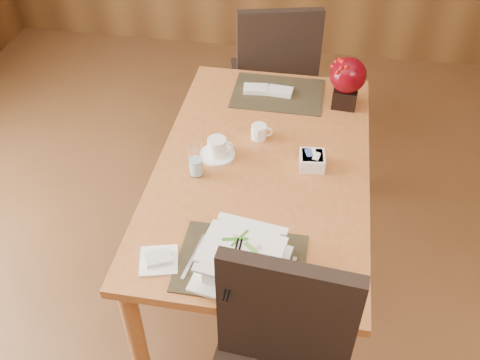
% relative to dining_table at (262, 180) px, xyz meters
% --- Properties ---
extents(dining_table, '(0.90, 1.50, 0.75)m').
position_rel_dining_table_xyz_m(dining_table, '(0.00, 0.00, 0.00)').
color(dining_table, '#B56932').
rests_on(dining_table, ground).
extents(placemat_near, '(0.45, 0.33, 0.01)m').
position_rel_dining_table_xyz_m(placemat_near, '(0.00, -0.55, 0.10)').
color(placemat_near, black).
rests_on(placemat_near, dining_table).
extents(placemat_far, '(0.45, 0.33, 0.01)m').
position_rel_dining_table_xyz_m(placemat_far, '(0.00, 0.55, 0.10)').
color(placemat_far, black).
rests_on(placemat_far, dining_table).
extents(soup_setting, '(0.34, 0.34, 0.12)m').
position_rel_dining_table_xyz_m(soup_setting, '(0.01, -0.58, 0.16)').
color(soup_setting, white).
rests_on(soup_setting, dining_table).
extents(coffee_cup, '(0.15, 0.15, 0.09)m').
position_rel_dining_table_xyz_m(coffee_cup, '(-0.20, 0.02, 0.13)').
color(coffee_cup, white).
rests_on(coffee_cup, dining_table).
extents(water_glass, '(0.07, 0.07, 0.15)m').
position_rel_dining_table_xyz_m(water_glass, '(-0.26, -0.11, 0.17)').
color(water_glass, silver).
rests_on(water_glass, dining_table).
extents(creamer_jug, '(0.09, 0.09, 0.07)m').
position_rel_dining_table_xyz_m(creamer_jug, '(-0.04, 0.18, 0.13)').
color(creamer_jug, white).
rests_on(creamer_jug, dining_table).
extents(sugar_caddy, '(0.12, 0.12, 0.06)m').
position_rel_dining_table_xyz_m(sugar_caddy, '(0.21, 0.02, 0.13)').
color(sugar_caddy, white).
rests_on(sugar_caddy, dining_table).
extents(berry_decor, '(0.17, 0.17, 0.25)m').
position_rel_dining_table_xyz_m(berry_decor, '(0.33, 0.51, 0.24)').
color(berry_decor, black).
rests_on(berry_decor, dining_table).
extents(napkins_far, '(0.25, 0.09, 0.02)m').
position_rel_dining_table_xyz_m(napkins_far, '(-0.04, 0.55, 0.11)').
color(napkins_far, silver).
rests_on(napkins_far, dining_table).
extents(bread_plate, '(0.16, 0.16, 0.01)m').
position_rel_dining_table_xyz_m(bread_plate, '(-0.29, -0.59, 0.10)').
color(bread_plate, white).
rests_on(bread_plate, dining_table).
extents(far_chair, '(0.58, 0.58, 1.03)m').
position_rel_dining_table_xyz_m(far_chair, '(-0.07, 1.02, -0.07)').
color(far_chair, black).
rests_on(far_chair, ground).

